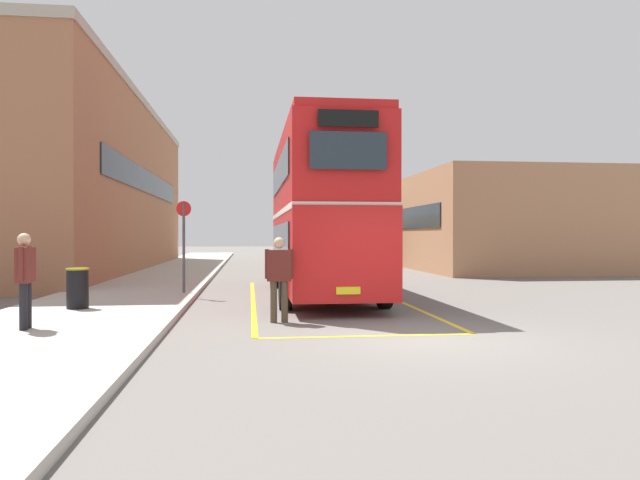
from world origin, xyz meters
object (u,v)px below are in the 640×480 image
(pedestrian_waiting_near, at_px, (25,274))
(litter_bin, at_px, (78,288))
(bus_stop_sign, at_px, (184,238))
(single_deck_bus, at_px, (333,238))
(double_decker_bus, at_px, (320,211))
(pedestrian_boarding, at_px, (279,273))

(pedestrian_waiting_near, bearing_deg, litter_bin, 88.73)
(litter_bin, xyz_separation_m, bus_stop_sign, (1.99, 3.41, 1.13))
(bus_stop_sign, bearing_deg, litter_bin, -120.25)
(pedestrian_waiting_near, relative_size, litter_bin, 1.85)
(bus_stop_sign, bearing_deg, single_deck_bus, 69.49)
(double_decker_bus, xyz_separation_m, pedestrian_boarding, (-1.47, -5.13, -1.48))
(litter_bin, bearing_deg, pedestrian_waiting_near, -91.27)
(single_deck_bus, xyz_separation_m, bus_stop_sign, (-7.11, -19.01, 0.10))
(pedestrian_waiting_near, bearing_deg, pedestrian_boarding, 14.36)
(pedestrian_boarding, bearing_deg, litter_bin, 158.62)
(litter_bin, height_order, bus_stop_sign, bus_stop_sign)
(double_decker_bus, height_order, bus_stop_sign, double_decker_bus)
(pedestrian_waiting_near, height_order, litter_bin, pedestrian_waiting_near)
(litter_bin, bearing_deg, double_decker_bus, 29.47)
(single_deck_bus, distance_m, bus_stop_sign, 20.30)
(double_decker_bus, relative_size, pedestrian_waiting_near, 5.85)
(pedestrian_boarding, height_order, bus_stop_sign, bus_stop_sign)
(bus_stop_sign, bearing_deg, pedestrian_boarding, -64.21)
(double_decker_bus, relative_size, bus_stop_sign, 3.76)
(pedestrian_waiting_near, distance_m, bus_stop_sign, 6.69)
(double_decker_bus, relative_size, pedestrian_boarding, 5.65)
(single_deck_bus, bearing_deg, pedestrian_waiting_near, -109.88)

